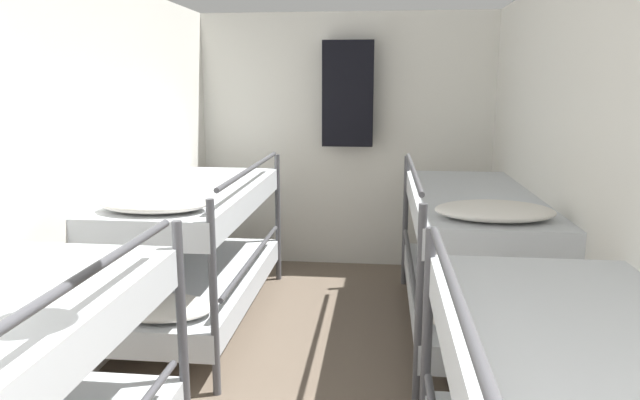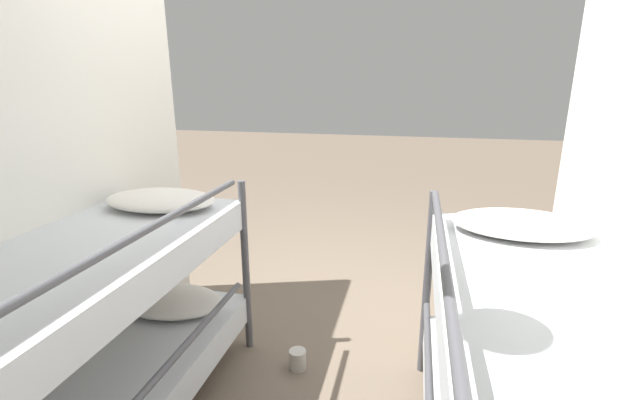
{
  "view_description": "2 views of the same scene",
  "coord_description": "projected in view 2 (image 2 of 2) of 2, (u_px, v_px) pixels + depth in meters",
  "views": [
    {
      "loc": [
        0.33,
        0.17,
        1.65
      ],
      "look_at": [
        -0.08,
        3.94,
        0.88
      ],
      "focal_mm": 32.0,
      "sensor_mm": 36.0,
      "label": 1
    },
    {
      "loc": [
        -0.42,
        2.78,
        1.64
      ],
      "look_at": [
        0.05,
        0.69,
        1.03
      ],
      "focal_mm": 24.0,
      "sensor_mm": 36.0,
      "label": 2
    }
  ],
  "objects": [
    {
      "name": "bunk_stack_right_near",
      "position": [
        84.0,
        336.0,
        1.82
      ],
      "size": [
        0.79,
        1.91,
        1.12
      ],
      "color": "#4C4C51",
      "rests_on": "ground_plane"
    },
    {
      "name": "tin_can",
      "position": [
        298.0,
        360.0,
        2.5
      ],
      "size": [
        0.1,
        0.1,
        0.12
      ],
      "color": "#B7B2A8",
      "rests_on": "ground_plane"
    },
    {
      "name": "ground_plane",
      "position": [
        347.0,
        309.0,
        3.15
      ],
      "size": [
        20.0,
        20.0,
        0.0
      ],
      "primitive_type": "plane",
      "color": "#6B5B4C"
    }
  ]
}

